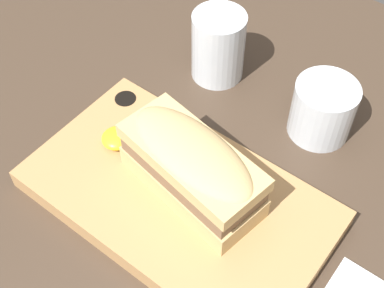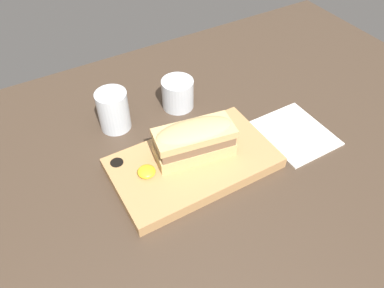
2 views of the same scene
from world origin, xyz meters
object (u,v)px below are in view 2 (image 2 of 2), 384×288
object	(u,v)px
serving_board	(193,163)
water_glass	(114,113)
napkin	(295,133)
sandwich	(194,139)
wine_glass	(178,95)

from	to	relation	value
serving_board	water_glass	distance (cm)	23.14
napkin	sandwich	bearing A→B (deg)	170.25
serving_board	wine_glass	bearing A→B (deg)	70.19
serving_board	water_glass	bearing A→B (deg)	114.46
serving_board	napkin	distance (cm)	26.57
sandwich	napkin	size ratio (longest dim) A/B	1.02
wine_glass	sandwich	bearing A→B (deg)	-108.16
water_glass	napkin	size ratio (longest dim) A/B	0.57
sandwich	napkin	distance (cm)	26.55
water_glass	napkin	distance (cm)	43.31
sandwich	napkin	bearing A→B (deg)	-9.75
sandwich	wine_glass	size ratio (longest dim) A/B	2.21
wine_glass	napkin	distance (cm)	30.27
sandwich	napkin	world-z (taller)	sandwich
water_glass	napkin	world-z (taller)	water_glass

